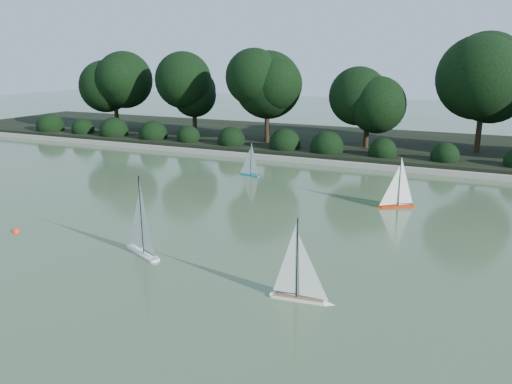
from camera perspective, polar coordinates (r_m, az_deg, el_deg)
ground at (r=10.17m, az=-7.31°, el=-6.40°), size 80.00×80.00×0.00m
pond_coping at (r=18.12m, az=7.65°, el=3.46°), size 40.00×0.35×0.18m
far_bank at (r=21.91m, az=10.70°, el=5.51°), size 40.00×8.00×0.30m
tree_line at (r=19.86m, az=13.47°, el=11.63°), size 26.31×3.93×4.39m
shrub_hedge at (r=18.90m, az=8.48°, el=5.02°), size 29.10×1.10×1.10m
sailboat_white_a at (r=10.05m, az=-13.16°, el=-5.36°), size 1.17×0.69×1.68m
sailboat_white_b at (r=7.99m, az=5.51°, el=-10.82°), size 1.07×0.28×1.46m
sailboat_orange at (r=13.18m, az=15.51°, el=-0.77°), size 0.97×0.66×1.44m
sailboat_teal at (r=16.24m, az=-0.91°, el=2.60°), size 0.89×0.34×1.21m
race_buoy at (r=12.21m, az=-25.73°, el=-4.13°), size 0.17×0.17×0.17m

